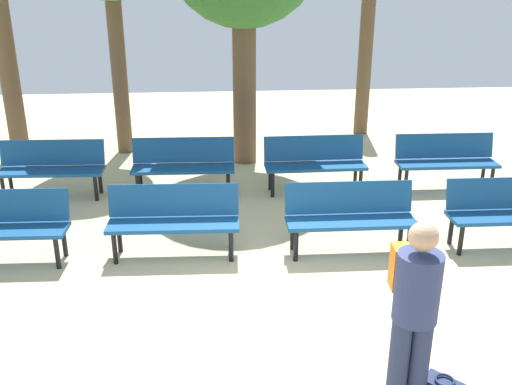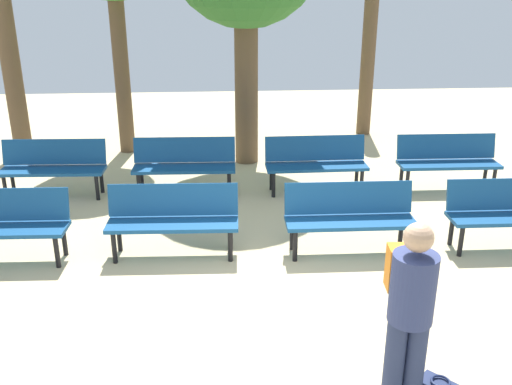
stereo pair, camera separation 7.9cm
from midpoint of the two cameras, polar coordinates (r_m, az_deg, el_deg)
The scene contains 12 objects.
ground_plane at distance 5.91m, azimuth 1.38°, elevation -12.93°, with size 24.00×24.00×0.00m, color #CCB789.
bench_r0_c0 at distance 7.52m, azimuth -24.43°, elevation -2.76°, with size 1.61×0.53×0.87m.
bench_r0_c1 at distance 7.10m, azimuth -8.53°, elevation -2.39°, with size 1.62×0.53×0.87m.
bench_r0_c2 at distance 7.19m, azimuth 9.03°, elevation -2.10°, with size 1.61×0.50×0.87m.
bench_r0_c3 at distance 7.91m, azimuth 23.77°, elevation -1.51°, with size 1.61×0.51×0.87m.
bench_r1_c0 at distance 9.44m, azimuth -19.93°, elevation 2.56°, with size 1.62×0.54×0.87m.
bench_r1_c1 at distance 9.08m, azimuth -7.50°, elevation 2.97°, with size 1.61×0.53×0.87m.
bench_r1_c2 at distance 9.15m, azimuth 5.63°, elevation 3.20°, with size 1.61×0.50×0.87m.
bench_r1_c3 at distance 9.71m, azimuth 18.17°, elevation 3.29°, with size 1.61×0.51×0.87m.
tree_0 at distance 11.59m, azimuth -23.55°, elevation 10.61°, with size 0.34×0.34×3.06m.
tree_1 at distance 12.53m, azimuth 10.57°, elevation 12.10°, with size 0.29×0.29×2.82m.
visitor_with_backpack at distance 4.57m, azimuth 14.97°, elevation -10.93°, with size 0.37×0.54×1.65m.
Camera 1 is at (-0.56, -4.86, 3.31)m, focal length 40.13 mm.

